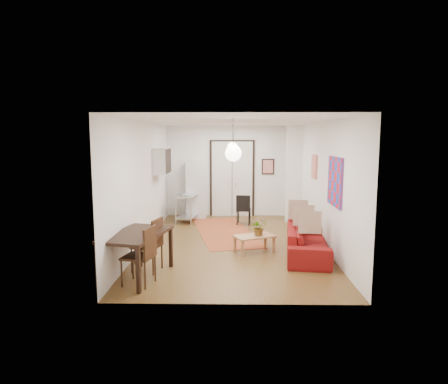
{
  "coord_description": "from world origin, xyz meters",
  "views": [
    {
      "loc": [
        -0.05,
        -9.33,
        2.55
      ],
      "look_at": [
        -0.2,
        0.04,
        1.25
      ],
      "focal_mm": 32.0,
      "sensor_mm": 36.0,
      "label": 1
    }
  ],
  "objects_px": {
    "sofa": "(307,241)",
    "coffee_table": "(254,238)",
    "black_side_chair": "(244,206)",
    "fridge": "(195,190)",
    "dining_table": "(137,238)",
    "kitchen_counter": "(187,205)",
    "dining_chair_far": "(140,249)",
    "dining_chair_near": "(148,239)"
  },
  "relations": [
    {
      "from": "sofa",
      "to": "kitchen_counter",
      "type": "xyz_separation_m",
      "value": [
        -2.97,
        3.52,
        0.19
      ]
    },
    {
      "from": "dining_table",
      "to": "dining_chair_near",
      "type": "relative_size",
      "value": 1.62
    },
    {
      "from": "sofa",
      "to": "black_side_chair",
      "type": "height_order",
      "value": "black_side_chair"
    },
    {
      "from": "dining_chair_near",
      "to": "dining_table",
      "type": "bearing_deg",
      "value": 0.47
    },
    {
      "from": "dining_table",
      "to": "dining_chair_far",
      "type": "relative_size",
      "value": 1.62
    },
    {
      "from": "fridge",
      "to": "dining_table",
      "type": "relative_size",
      "value": 1.06
    },
    {
      "from": "sofa",
      "to": "fridge",
      "type": "xyz_separation_m",
      "value": [
        -2.77,
        4.11,
        0.56
      ]
    },
    {
      "from": "coffee_table",
      "to": "dining_table",
      "type": "relative_size",
      "value": 0.6
    },
    {
      "from": "sofa",
      "to": "kitchen_counter",
      "type": "bearing_deg",
      "value": 48.13
    },
    {
      "from": "fridge",
      "to": "black_side_chair",
      "type": "relative_size",
      "value": 2.0
    },
    {
      "from": "sofa",
      "to": "dining_table",
      "type": "xyz_separation_m",
      "value": [
        -3.36,
        -1.37,
        0.42
      ]
    },
    {
      "from": "dining_chair_far",
      "to": "kitchen_counter",
      "type": "bearing_deg",
      "value": -169.54
    },
    {
      "from": "kitchen_counter",
      "to": "dining_chair_near",
      "type": "bearing_deg",
      "value": -85.66
    },
    {
      "from": "sofa",
      "to": "kitchen_counter",
      "type": "height_order",
      "value": "kitchen_counter"
    },
    {
      "from": "coffee_table",
      "to": "dining_table",
      "type": "bearing_deg",
      "value": -144.1
    },
    {
      "from": "sofa",
      "to": "black_side_chair",
      "type": "bearing_deg",
      "value": 29.61
    },
    {
      "from": "dining_chair_near",
      "to": "dining_chair_far",
      "type": "height_order",
      "value": "same"
    },
    {
      "from": "coffee_table",
      "to": "black_side_chair",
      "type": "bearing_deg",
      "value": 92.76
    },
    {
      "from": "coffee_table",
      "to": "dining_chair_near",
      "type": "height_order",
      "value": "dining_chair_near"
    },
    {
      "from": "sofa",
      "to": "dining_chair_near",
      "type": "height_order",
      "value": "dining_chair_near"
    },
    {
      "from": "kitchen_counter",
      "to": "dining_table",
      "type": "xyz_separation_m",
      "value": [
        -0.39,
        -4.89,
        0.22
      ]
    },
    {
      "from": "sofa",
      "to": "black_side_chair",
      "type": "relative_size",
      "value": 2.47
    },
    {
      "from": "coffee_table",
      "to": "fridge",
      "type": "relative_size",
      "value": 0.56
    },
    {
      "from": "dining_chair_near",
      "to": "black_side_chair",
      "type": "relative_size",
      "value": 1.16
    },
    {
      "from": "sofa",
      "to": "dining_chair_near",
      "type": "xyz_separation_m",
      "value": [
        -3.25,
        -0.92,
        0.28
      ]
    },
    {
      "from": "coffee_table",
      "to": "fridge",
      "type": "xyz_separation_m",
      "value": [
        -1.64,
        3.87,
        0.55
      ]
    },
    {
      "from": "kitchen_counter",
      "to": "dining_table",
      "type": "relative_size",
      "value": 0.68
    },
    {
      "from": "kitchen_counter",
      "to": "dining_chair_far",
      "type": "xyz_separation_m",
      "value": [
        -0.28,
        -5.14,
        0.08
      ]
    },
    {
      "from": "dining_table",
      "to": "dining_chair_far",
      "type": "xyz_separation_m",
      "value": [
        0.11,
        -0.25,
        -0.14
      ]
    },
    {
      "from": "sofa",
      "to": "coffee_table",
      "type": "bearing_deg",
      "value": 85.75
    },
    {
      "from": "fridge",
      "to": "dining_chair_near",
      "type": "bearing_deg",
      "value": -103.48
    },
    {
      "from": "dining_chair_near",
      "to": "dining_chair_far",
      "type": "distance_m",
      "value": 0.7
    },
    {
      "from": "black_side_chair",
      "to": "sofa",
      "type": "bearing_deg",
      "value": 119.5
    },
    {
      "from": "fridge",
      "to": "dining_table",
      "type": "distance_m",
      "value": 5.51
    },
    {
      "from": "sofa",
      "to": "kitchen_counter",
      "type": "relative_size",
      "value": 1.93
    },
    {
      "from": "fridge",
      "to": "dining_chair_far",
      "type": "relative_size",
      "value": 1.72
    },
    {
      "from": "coffee_table",
      "to": "black_side_chair",
      "type": "distance_m",
      "value": 2.97
    },
    {
      "from": "coffee_table",
      "to": "dining_table",
      "type": "distance_m",
      "value": 2.78
    },
    {
      "from": "kitchen_counter",
      "to": "dining_table",
      "type": "bearing_deg",
      "value": -86.56
    },
    {
      "from": "dining_table",
      "to": "coffee_table",
      "type": "bearing_deg",
      "value": 35.9
    },
    {
      "from": "sofa",
      "to": "dining_chair_far",
      "type": "relative_size",
      "value": 2.13
    },
    {
      "from": "coffee_table",
      "to": "black_side_chair",
      "type": "relative_size",
      "value": 1.12
    }
  ]
}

